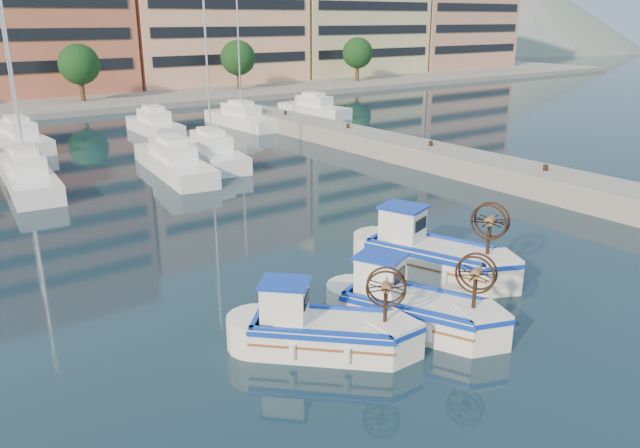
{
  "coord_description": "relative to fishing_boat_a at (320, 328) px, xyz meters",
  "views": [
    {
      "loc": [
        -14.63,
        -12.09,
        8.58
      ],
      "look_at": [
        -1.92,
        5.11,
        1.5
      ],
      "focal_mm": 35.0,
      "sensor_mm": 36.0,
      "label": 1
    }
  ],
  "objects": [
    {
      "name": "ground",
      "position": [
        5.76,
        0.07,
        -0.7
      ],
      "size": [
        300.0,
        300.0,
        0.0
      ],
      "primitive_type": "plane",
      "color": "#182F3F",
      "rests_on": "ground"
    },
    {
      "name": "quay",
      "position": [
        18.76,
        8.07,
        -0.1
      ],
      "size": [
        3.0,
        60.0,
        1.2
      ],
      "primitive_type": "cube",
      "color": "gray",
      "rests_on": "ground"
    },
    {
      "name": "hill_east",
      "position": [
        145.76,
        110.07,
        -0.7
      ],
      "size": [
        160.0,
        160.0,
        50.0
      ],
      "primitive_type": "cone",
      "color": "slate",
      "rests_on": "ground"
    },
    {
      "name": "yacht_marina",
      "position": [
        3.12,
        27.66,
        -0.17
      ],
      "size": [
        41.93,
        22.98,
        11.5
      ],
      "color": "white",
      "rests_on": "ground"
    },
    {
      "name": "fishing_boat_a",
      "position": [
        0.0,
        0.0,
        0.0
      ],
      "size": [
        3.91,
        3.88,
        2.53
      ],
      "rotation": [
        0.0,
        0.0,
        0.79
      ],
      "color": "silver",
      "rests_on": "ground"
    },
    {
      "name": "fishing_boat_b",
      "position": [
        2.91,
        -0.47,
        0.03
      ],
      "size": [
        3.23,
        4.37,
        2.63
      ],
      "rotation": [
        0.0,
        0.0,
        0.43
      ],
      "color": "silver",
      "rests_on": "ground"
    },
    {
      "name": "fishing_boat_c",
      "position": [
        6.29,
        2.03,
        0.12
      ],
      "size": [
        3.33,
        4.88,
        2.95
      ],
      "rotation": [
        0.0,
        0.0,
        0.34
      ],
      "color": "silver",
      "rests_on": "ground"
    }
  ]
}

